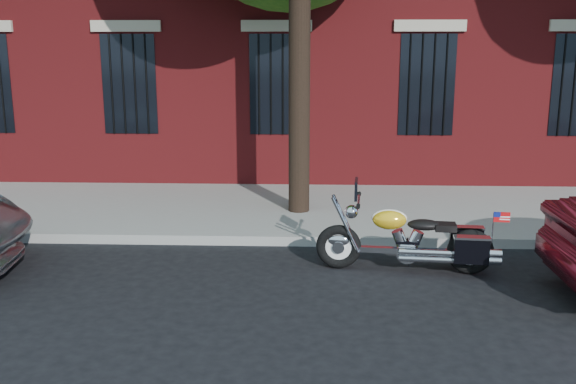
{
  "coord_description": "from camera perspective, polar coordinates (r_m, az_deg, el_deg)",
  "views": [
    {
      "loc": [
        0.74,
        -7.97,
        2.96
      ],
      "look_at": [
        0.39,
        0.8,
        0.96
      ],
      "focal_mm": 40.0,
      "sensor_mm": 36.0,
      "label": 1
    }
  ],
  "objects": [
    {
      "name": "motorcycle",
      "position": [
        8.71,
        11.09,
        -4.37
      ],
      "size": [
        2.43,
        0.82,
        1.24
      ],
      "rotation": [
        0.0,
        0.0,
        -0.09
      ],
      "color": "black",
      "rests_on": "ground"
    },
    {
      "name": "curb",
      "position": [
        9.81,
        -2.16,
        -4.27
      ],
      "size": [
        40.0,
        0.16,
        0.15
      ],
      "primitive_type": "cube",
      "color": "gray",
      "rests_on": "ground"
    },
    {
      "name": "ground",
      "position": [
        8.53,
        -2.87,
        -7.47
      ],
      "size": [
        120.0,
        120.0,
        0.0
      ],
      "primitive_type": "plane",
      "color": "black",
      "rests_on": "ground"
    },
    {
      "name": "sidewalk",
      "position": [
        11.62,
        -1.46,
        -1.54
      ],
      "size": [
        40.0,
        3.6,
        0.15
      ],
      "primitive_type": "cube",
      "color": "gray",
      "rests_on": "ground"
    }
  ]
}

